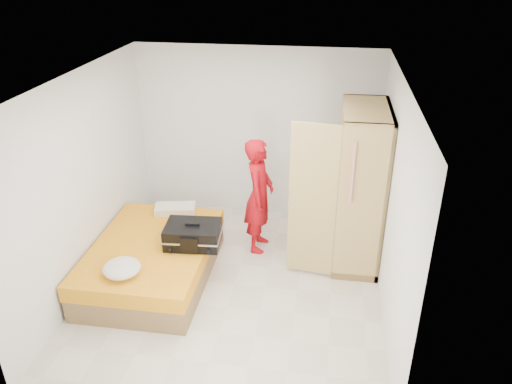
# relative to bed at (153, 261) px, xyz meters

# --- Properties ---
(room) EXTENTS (4.00, 4.02, 2.60)m
(room) POSITION_rel_bed_xyz_m (1.05, -0.01, 1.05)
(room) COLOR beige
(room) RESTS_ON ground
(bed) EXTENTS (1.42, 2.02, 0.50)m
(bed) POSITION_rel_bed_xyz_m (0.00, 0.00, 0.00)
(bed) COLOR olive
(bed) RESTS_ON ground
(wardrobe) EXTENTS (1.17, 1.20, 2.10)m
(wardrobe) POSITION_rel_bed_xyz_m (2.50, 0.85, 0.75)
(wardrobe) COLOR tan
(wardrobe) RESTS_ON ground
(person) EXTENTS (0.41, 0.60, 1.62)m
(person) POSITION_rel_bed_xyz_m (1.23, 0.92, 0.56)
(person) COLOR #B30B10
(person) RESTS_ON ground
(suitcase) EXTENTS (0.72, 0.56, 0.30)m
(suitcase) POSITION_rel_bed_xyz_m (0.53, 0.08, 0.38)
(suitcase) COLOR black
(suitcase) RESTS_ON bed
(round_cushion) EXTENTS (0.43, 0.43, 0.16)m
(round_cushion) POSITION_rel_bed_xyz_m (-0.10, -0.66, 0.33)
(round_cushion) COLOR beige
(round_cushion) RESTS_ON bed
(pillow) EXTENTS (0.59, 0.38, 0.10)m
(pillow) POSITION_rel_bed_xyz_m (0.06, 0.85, 0.30)
(pillow) COLOR beige
(pillow) RESTS_ON bed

